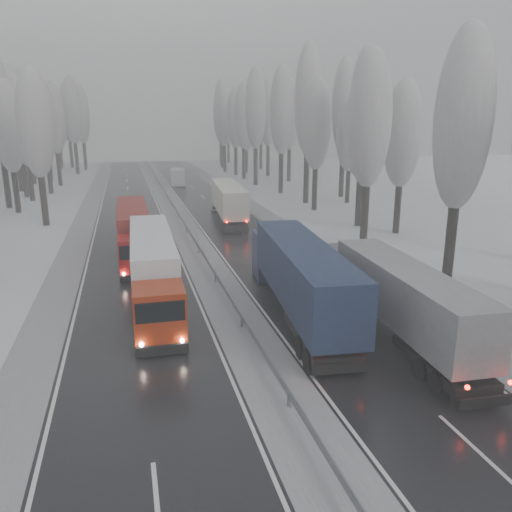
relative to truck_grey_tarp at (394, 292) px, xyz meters
name	(u,v)px	position (x,y,z in m)	size (l,w,h in m)	color
ground	(329,477)	(-7.37, -9.35, -2.25)	(260.00, 260.00, 0.00)	white
carriageway_right	(254,244)	(-2.12, 20.65, -2.23)	(7.50, 200.00, 0.03)	black
carriageway_left	(134,251)	(-12.62, 20.65, -2.23)	(7.50, 200.00, 0.03)	black
median_slush	(195,247)	(-7.37, 20.65, -2.23)	(3.00, 200.00, 0.04)	#ADAFB5
shoulder_right	(306,241)	(2.83, 20.65, -2.23)	(2.40, 200.00, 0.04)	#ADAFB5
shoulder_left	(72,255)	(-17.57, 20.65, -2.23)	(2.40, 200.00, 0.04)	#ADAFB5
median_guardrail	(195,241)	(-7.37, 20.63, -1.65)	(0.12, 200.00, 0.76)	slate
tree_16	(463,121)	(7.67, 6.32, 8.42)	(3.60, 3.60, 16.53)	black
tree_18	(370,121)	(7.14, 17.68, 8.45)	(3.60, 3.60, 16.58)	black
tree_19	(403,135)	(12.65, 21.68, 7.17)	(3.60, 3.60, 14.57)	black
tree_20	(363,127)	(10.53, 25.81, 7.90)	(3.60, 3.60, 15.71)	black
tree_21	(366,108)	(12.76, 29.81, 9.75)	(3.60, 3.60, 18.62)	black
tree_22	(317,125)	(9.65, 36.25, 7.99)	(3.60, 3.60, 15.86)	black
tree_23	(350,136)	(15.94, 40.25, 6.52)	(3.60, 3.60, 13.55)	black
tree_24	(308,101)	(10.53, 41.67, 10.94)	(3.60, 3.60, 20.49)	black
tree_25	(345,108)	(17.45, 45.67, 10.27)	(3.60, 3.60, 19.44)	black
tree_26	(282,111)	(10.20, 51.92, 9.85)	(3.60, 3.60, 18.78)	black
tree_27	(317,117)	(17.35, 55.92, 9.11)	(3.60, 3.60, 17.62)	black
tree_28	(256,109)	(8.97, 62.60, 10.39)	(3.60, 3.60, 19.62)	black
tree_29	(290,116)	(16.34, 66.60, 9.42)	(3.60, 3.60, 18.11)	black
tree_30	(244,117)	(9.20, 72.35, 9.27)	(3.60, 3.60, 17.86)	black
tree_31	(268,114)	(15.11, 76.35, 9.72)	(3.60, 3.60, 18.58)	black
tree_32	(235,119)	(9.26, 79.86, 8.93)	(3.60, 3.60, 17.33)	black
tree_33	(246,128)	(12.40, 83.86, 7.01)	(3.60, 3.60, 14.33)	black
tree_34	(224,118)	(8.37, 86.96, 9.12)	(3.60, 3.60, 17.63)	black
tree_35	(261,116)	(17.58, 90.96, 9.52)	(3.60, 3.60, 18.25)	black
tree_36	(221,111)	(9.67, 96.81, 10.77)	(3.60, 3.60, 20.23)	black
tree_37	(247,122)	(16.65, 100.81, 8.32)	(3.60, 3.60, 16.37)	black
tree_38	(220,118)	(11.36, 107.37, 9.34)	(3.60, 3.60, 17.97)	black
tree_39	(228,122)	(14.18, 111.37, 8.20)	(3.60, 3.60, 16.19)	black
tree_62	(35,124)	(-21.31, 34.38, 8.11)	(3.60, 3.60, 16.04)	black
tree_64	(8,128)	(-25.63, 43.36, 7.71)	(3.60, 3.60, 15.42)	black
tree_66	(24,128)	(-25.52, 52.99, 7.59)	(3.60, 3.60, 15.23)	black
tree_67	(18,119)	(-26.91, 56.99, 8.78)	(3.60, 3.60, 17.09)	black
tree_68	(44,121)	(-23.95, 59.76, 8.50)	(3.60, 3.60, 16.65)	black
tree_69	(12,109)	(-28.79, 63.76, 10.21)	(3.60, 3.60, 19.35)	black
tree_70	(54,119)	(-23.69, 69.84, 8.78)	(3.60, 3.60, 17.09)	black
tree_71	(26,109)	(-28.45, 73.84, 10.38)	(3.60, 3.60, 19.61)	black
tree_72	(46,126)	(-26.30, 79.18, 7.51)	(3.60, 3.60, 15.11)	black
tree_73	(32,119)	(-29.18, 83.18, 8.86)	(3.60, 3.60, 17.22)	black
tree_74	(72,111)	(-22.44, 89.98, 10.43)	(3.60, 3.60, 19.68)	black
tree_75	(28,115)	(-31.57, 93.98, 9.74)	(3.60, 3.60, 18.60)	black
tree_76	(81,115)	(-21.42, 99.37, 9.70)	(3.60, 3.60, 18.55)	black
tree_77	(58,128)	(-27.03, 103.37, 7.01)	(3.60, 3.60, 14.32)	black
tree_78	(67,113)	(-24.93, 105.96, 10.34)	(3.60, 3.60, 19.55)	black
tree_79	(57,120)	(-27.70, 109.96, 8.76)	(3.60, 3.60, 17.07)	black
truck_grey_tarp	(394,292)	(0.00, 0.00, 0.00)	(3.18, 15.12, 3.85)	#4C4C51
truck_blue_box	(298,272)	(-3.92, 3.69, 0.28)	(4.20, 17.02, 4.33)	#1A1C41
truck_cream_box	(227,199)	(-2.16, 32.10, 0.14)	(3.87, 16.09, 4.09)	#AFAB9B
box_truck_distant	(178,177)	(-4.13, 65.72, -0.82)	(2.80, 7.63, 2.79)	silver
truck_red_white	(153,264)	(-11.61, 8.03, 0.08)	(2.71, 15.59, 3.99)	#9C2308
truck_red_red	(133,228)	(-12.51, 19.57, 0.00)	(2.41, 15.05, 3.85)	#B90A0A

